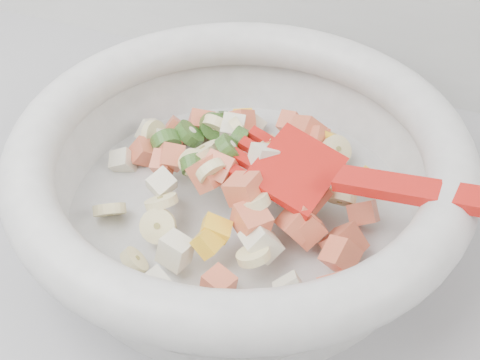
% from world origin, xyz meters
% --- Properties ---
extents(mixing_bowl, '(0.47, 0.36, 0.13)m').
position_xyz_m(mixing_bowl, '(0.05, 1.50, 0.95)').
color(mixing_bowl, silver).
rests_on(mixing_bowl, counter).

